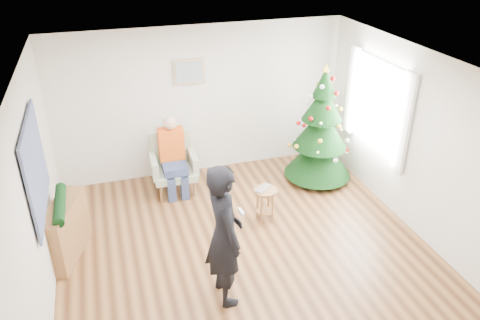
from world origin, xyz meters
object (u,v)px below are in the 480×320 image
object	(u,v)px
stool	(265,204)
armchair	(174,170)
console	(65,231)
christmas_tree	(321,130)
standing_man	(224,235)

from	to	relation	value
stool	armchair	xyz separation A→B (m)	(-1.14, 1.30, 0.09)
armchair	console	distance (m)	2.13
console	armchair	bearing A→B (deg)	56.75
stool	console	distance (m)	2.83
stool	christmas_tree	bearing A→B (deg)	35.00
christmas_tree	standing_man	xyz separation A→B (m)	(-2.31, -2.27, -0.03)
christmas_tree	console	bearing A→B (deg)	-167.68
armchair	console	size ratio (longest dim) A/B	0.99
armchair	console	bearing A→B (deg)	-141.09
christmas_tree	stool	xyz separation A→B (m)	(-1.31, -0.91, -0.66)
christmas_tree	standing_man	distance (m)	3.24
standing_man	christmas_tree	bearing A→B (deg)	-49.08
christmas_tree	stool	world-z (taller)	christmas_tree
christmas_tree	console	distance (m)	4.27
console	standing_man	bearing A→B (deg)	-17.64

